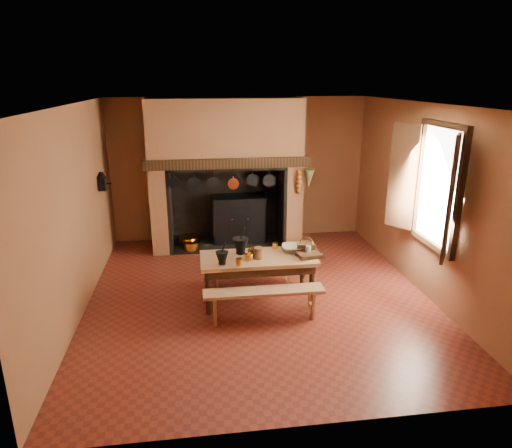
{
  "coord_description": "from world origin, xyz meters",
  "views": [
    {
      "loc": [
        -0.88,
        -6.17,
        3.12
      ],
      "look_at": [
        0.0,
        0.3,
        1.04
      ],
      "focal_mm": 32.0,
      "sensor_mm": 36.0,
      "label": 1
    }
  ],
  "objects_px": {
    "iron_range": "(239,218)",
    "work_table": "(258,264)",
    "coffee_grinder": "(252,252)",
    "wicker_basket": "(306,247)",
    "bench_front": "(264,298)",
    "mixing_bowl": "(293,248)"
  },
  "relations": [
    {
      "from": "iron_range",
      "to": "work_table",
      "type": "distance_m",
      "value": 2.65
    },
    {
      "from": "coffee_grinder",
      "to": "wicker_basket",
      "type": "distance_m",
      "value": 0.81
    },
    {
      "from": "bench_front",
      "to": "wicker_basket",
      "type": "xyz_separation_m",
      "value": [
        0.72,
        0.65,
        0.45
      ]
    },
    {
      "from": "work_table",
      "to": "mixing_bowl",
      "type": "bearing_deg",
      "value": 17.29
    },
    {
      "from": "iron_range",
      "to": "mixing_bowl",
      "type": "distance_m",
      "value": 2.55
    },
    {
      "from": "coffee_grinder",
      "to": "wicker_basket",
      "type": "height_order",
      "value": "wicker_basket"
    },
    {
      "from": "iron_range",
      "to": "coffee_grinder",
      "type": "relative_size",
      "value": 9.36
    },
    {
      "from": "mixing_bowl",
      "to": "wicker_basket",
      "type": "relative_size",
      "value": 1.23
    },
    {
      "from": "iron_range",
      "to": "bench_front",
      "type": "xyz_separation_m",
      "value": [
        0.01,
        -3.2,
        -0.14
      ]
    },
    {
      "from": "iron_range",
      "to": "coffee_grinder",
      "type": "bearing_deg",
      "value": -91.63
    },
    {
      "from": "mixing_bowl",
      "to": "wicker_basket",
      "type": "bearing_deg",
      "value": -22.18
    },
    {
      "from": "work_table",
      "to": "mixing_bowl",
      "type": "relative_size",
      "value": 5.04
    },
    {
      "from": "bench_front",
      "to": "coffee_grinder",
      "type": "xyz_separation_m",
      "value": [
        -0.08,
        0.56,
        0.43
      ]
    },
    {
      "from": "work_table",
      "to": "wicker_basket",
      "type": "height_order",
      "value": "wicker_basket"
    },
    {
      "from": "coffee_grinder",
      "to": "mixing_bowl",
      "type": "relative_size",
      "value": 0.53
    },
    {
      "from": "mixing_bowl",
      "to": "bench_front",
      "type": "bearing_deg",
      "value": -126.79
    },
    {
      "from": "bench_front",
      "to": "mixing_bowl",
      "type": "distance_m",
      "value": 0.99
    },
    {
      "from": "bench_front",
      "to": "mixing_bowl",
      "type": "xyz_separation_m",
      "value": [
        0.54,
        0.72,
        0.41
      ]
    },
    {
      "from": "iron_range",
      "to": "coffee_grinder",
      "type": "distance_m",
      "value": 2.65
    },
    {
      "from": "coffee_grinder",
      "to": "wicker_basket",
      "type": "bearing_deg",
      "value": -1.88
    },
    {
      "from": "bench_front",
      "to": "mixing_bowl",
      "type": "height_order",
      "value": "mixing_bowl"
    },
    {
      "from": "work_table",
      "to": "iron_range",
      "type": "bearing_deg",
      "value": 90.15
    }
  ]
}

